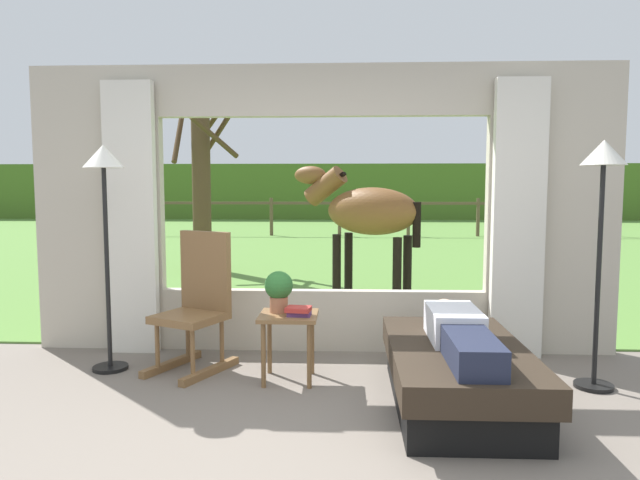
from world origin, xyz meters
TOP-DOWN VIEW (x-y plane):
  - ground_plane at (0.00, 0.00)m, footprint 12.00×12.00m
  - back_wall_with_window at (0.00, 2.26)m, footprint 5.20×0.12m
  - curtain_panel_left at (-1.69, 2.12)m, footprint 0.44×0.10m
  - curtain_panel_right at (1.69, 2.12)m, footprint 0.44×0.10m
  - outdoor_pasture_lawn at (0.00, 13.16)m, footprint 36.00×21.68m
  - distant_hill_ridge at (0.00, 23.00)m, footprint 36.00×2.00m
  - recliner_sofa at (0.97, 0.94)m, footprint 0.90×1.70m
  - reclining_person at (0.97, 0.89)m, footprint 0.34×1.43m
  - rocking_chair at (-0.99, 1.68)m, footprint 0.71×0.81m
  - side_table at (-0.22, 1.40)m, footprint 0.44×0.44m
  - potted_plant at (-0.30, 1.46)m, footprint 0.22×0.22m
  - book_stack at (-0.14, 1.34)m, footprint 0.20×0.17m
  - floor_lamp_left at (-1.70, 1.60)m, footprint 0.32×0.32m
  - floor_lamp_right at (2.06, 1.34)m, footprint 0.32×0.32m
  - horse at (0.46, 4.46)m, footprint 1.75×1.18m
  - pasture_tree at (-2.30, 7.14)m, footprint 1.16×1.36m
  - pasture_fence_line at (0.00, 14.09)m, footprint 16.10×0.10m

SIDE VIEW (x-z plane):
  - ground_plane at x=0.00m, z-range 0.00..0.00m
  - outdoor_pasture_lawn at x=0.00m, z-range 0.00..0.02m
  - recliner_sofa at x=0.97m, z-range 0.01..0.43m
  - side_table at x=-0.22m, z-range 0.17..0.69m
  - reclining_person at x=0.97m, z-range 0.41..0.63m
  - rocking_chair at x=-0.99m, z-range -0.01..1.11m
  - book_stack at x=-0.14m, z-range 0.52..0.59m
  - potted_plant at x=-0.30m, z-range 0.54..0.86m
  - pasture_fence_line at x=0.00m, z-range 0.19..1.29m
  - horse at x=0.46m, z-range 0.29..2.02m
  - curtain_panel_left at x=-1.69m, z-range 0.00..2.40m
  - curtain_panel_right at x=1.69m, z-range 0.00..2.40m
  - distant_hill_ridge at x=0.00m, z-range 0.00..2.40m
  - back_wall_with_window at x=0.00m, z-range -0.03..2.52m
  - floor_lamp_left at x=-1.70m, z-range 0.56..2.37m
  - floor_lamp_right at x=2.06m, z-range 0.56..2.38m
  - pasture_tree at x=-2.30m, z-range 0.00..3.18m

